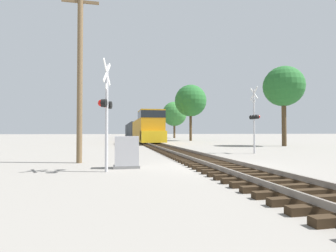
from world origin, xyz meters
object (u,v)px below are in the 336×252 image
freight_train (137,130)px  tree_far_right (284,87)px  tree_mid_background (191,101)px  crossing_signal_near (106,108)px  tree_deep_background (174,114)px  utility_pole (80,73)px  crossing_signal_far (254,117)px  relay_cabinet (127,152)px

freight_train → tree_far_right: (13.66, -28.72, 4.61)m
tree_mid_background → crossing_signal_near: bearing=-111.4°
tree_mid_background → tree_deep_background: bearing=85.0°
freight_train → utility_pole: (-6.13, -40.56, 2.60)m
tree_deep_background → freight_train: bearing=-132.8°
tree_far_right → tree_deep_background: bearing=94.5°
crossing_signal_far → utility_pole: (-11.50, -3.50, 1.91)m
tree_mid_background → tree_deep_background: tree_mid_background is taller
freight_train → tree_deep_background: 16.05m
tree_far_right → tree_mid_background: (-4.99, 19.03, 0.58)m
utility_pole → tree_mid_background: 34.34m
relay_cabinet → tree_deep_background: (14.42, 54.26, 5.54)m
crossing_signal_near → utility_pole: (-1.39, 3.26, 2.03)m
tree_far_right → tree_deep_background: 40.18m
crossing_signal_far → tree_far_right: size_ratio=0.54×
utility_pole → tree_mid_background: size_ratio=0.88×
freight_train → relay_cabinet: (-3.91, -42.92, -1.22)m
crossing_signal_near → relay_cabinet: crossing_signal_near is taller
freight_train → crossing_signal_near: 44.08m
relay_cabinet → tree_deep_background: tree_deep_background is taller
crossing_signal_far → utility_pole: bearing=104.0°
crossing_signal_far → relay_cabinet: size_ratio=3.53×
crossing_signal_far → tree_mid_background: bearing=-9.8°
crossing_signal_far → relay_cabinet: crossing_signal_far is taller
freight_train → tree_deep_background: (10.51, 11.34, 4.32)m
tree_far_right → tree_mid_background: size_ratio=0.88×
freight_train → crossing_signal_far: (5.37, -37.06, 0.69)m
relay_cabinet → tree_deep_background: 56.41m
relay_cabinet → crossing_signal_far: bearing=32.3°
utility_pole → tree_deep_background: size_ratio=0.93×
crossing_signal_near → tree_far_right: (18.40, 15.10, 4.04)m
freight_train → tree_mid_background: size_ratio=5.16×
relay_cabinet → tree_mid_background: 36.11m
tree_far_right → relay_cabinet: bearing=-141.1°
utility_pole → tree_deep_background: bearing=72.2°
crossing_signal_near → tree_far_right: 24.14m
crossing_signal_near → utility_pole: bearing=-142.6°
crossing_signal_near → tree_deep_background: size_ratio=0.46×
crossing_signal_near → tree_deep_background: bearing=178.9°
crossing_signal_far → utility_pole: utility_pole is taller
crossing_signal_near → relay_cabinet: bearing=151.7°
relay_cabinet → tree_mid_background: bearing=69.3°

